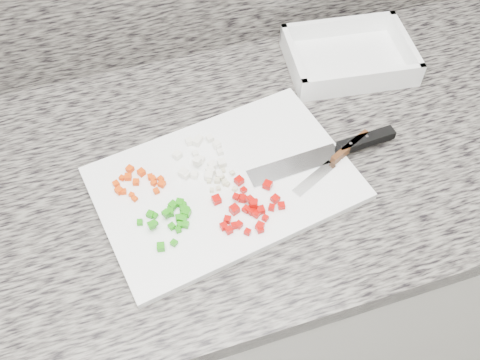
% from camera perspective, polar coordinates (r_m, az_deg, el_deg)
% --- Properties ---
extents(cabinet, '(3.92, 0.62, 0.86)m').
position_cam_1_polar(cabinet, '(1.34, -3.28, -11.01)').
color(cabinet, silver).
rests_on(cabinet, ground).
extents(countertop, '(3.96, 0.64, 0.04)m').
position_cam_1_polar(countertop, '(0.95, -4.53, 0.62)').
color(countertop, '#69655D').
rests_on(countertop, cabinet).
extents(cutting_board, '(0.46, 0.35, 0.01)m').
position_cam_1_polar(cutting_board, '(0.90, -1.60, -0.36)').
color(cutting_board, white).
rests_on(cutting_board, countertop).
extents(carrot_pile, '(0.09, 0.08, 0.01)m').
position_cam_1_polar(carrot_pile, '(0.91, -10.83, -0.14)').
color(carrot_pile, '#DF3D04').
rests_on(carrot_pile, cutting_board).
extents(onion_pile, '(0.09, 0.10, 0.02)m').
position_cam_1_polar(onion_pile, '(0.92, -4.05, 2.29)').
color(onion_pile, white).
rests_on(onion_pile, cutting_board).
extents(green_pepper_pile, '(0.09, 0.09, 0.02)m').
position_cam_1_polar(green_pepper_pile, '(0.86, -7.20, -3.97)').
color(green_pepper_pile, '#1A840C').
rests_on(green_pepper_pile, cutting_board).
extents(red_pepper_pile, '(0.11, 0.11, 0.02)m').
position_cam_1_polar(red_pepper_pile, '(0.86, 0.82, -2.92)').
color(red_pepper_pile, '#AC0602').
rests_on(red_pepper_pile, cutting_board).
extents(garlic_pile, '(0.05, 0.05, 0.01)m').
position_cam_1_polar(garlic_pile, '(0.89, -1.90, -0.10)').
color(garlic_pile, beige).
rests_on(garlic_pile, cutting_board).
extents(chef_knife, '(0.28, 0.05, 0.02)m').
position_cam_1_polar(chef_knife, '(0.95, 10.82, 3.31)').
color(chef_knife, '#B8BBBF').
rests_on(chef_knife, cutting_board).
extents(paring_knife, '(0.17, 0.09, 0.02)m').
position_cam_1_polar(paring_knife, '(0.94, 10.73, 2.67)').
color(paring_knife, '#B8BBBF').
rests_on(paring_knife, cutting_board).
extents(tray, '(0.26, 0.21, 0.05)m').
position_cam_1_polar(tray, '(1.13, 11.50, 12.63)').
color(tray, white).
rests_on(tray, countertop).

